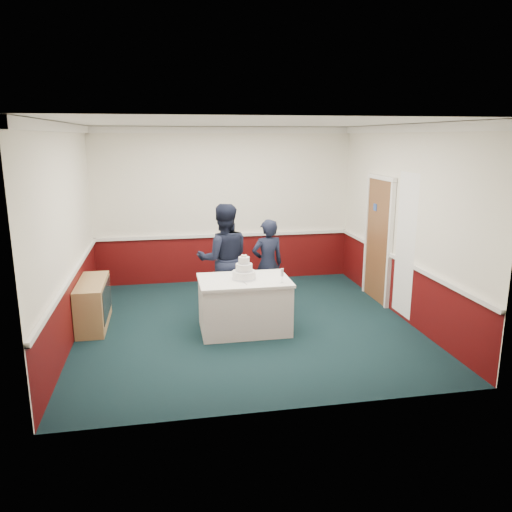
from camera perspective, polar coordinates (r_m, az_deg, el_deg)
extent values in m
plane|color=black|center=(7.73, -1.16, -7.82)|extent=(5.00, 5.00, 0.00)
cube|color=white|center=(9.74, -3.61, 5.73)|extent=(5.00, 0.05, 3.00)
cube|color=white|center=(7.34, -20.65, 2.34)|extent=(0.05, 5.00, 3.00)
cube|color=white|center=(8.10, 16.37, 3.63)|extent=(0.05, 5.00, 3.00)
cube|color=white|center=(7.21, -1.27, 14.80)|extent=(5.00, 5.00, 0.05)
cube|color=#4B0A0A|center=(9.94, -3.53, -0.27)|extent=(5.00, 0.02, 0.90)
cube|color=white|center=(9.83, -3.56, 2.38)|extent=(4.98, 0.05, 0.06)
cube|color=white|center=(9.64, -3.73, 14.17)|extent=(5.00, 0.08, 0.12)
cube|color=brown|center=(8.88, 13.82, 1.66)|extent=(0.05, 0.90, 2.10)
cube|color=#234799|center=(8.91, 13.45, 5.44)|extent=(0.01, 0.12, 0.12)
cube|color=white|center=(7.91, 16.68, 1.17)|extent=(0.02, 0.60, 2.20)
cube|color=#A98852|center=(7.97, -18.12, -5.19)|extent=(0.40, 1.20, 0.70)
cube|color=black|center=(7.93, -16.67, -4.80)|extent=(0.01, 1.00, 0.50)
cube|color=white|center=(7.40, -1.36, -5.70)|extent=(1.28, 0.88, 0.76)
cube|color=white|center=(7.28, -1.37, -2.79)|extent=(1.32, 0.92, 0.04)
cylinder|color=white|center=(7.26, -1.38, -2.19)|extent=(0.34, 0.34, 0.12)
cylinder|color=silver|center=(7.27, -1.38, -2.55)|extent=(0.35, 0.35, 0.03)
cylinder|color=white|center=(7.23, -1.38, -1.31)|extent=(0.24, 0.24, 0.11)
cylinder|color=silver|center=(7.24, -1.38, -1.64)|extent=(0.25, 0.25, 0.02)
cylinder|color=white|center=(7.20, -1.39, -0.50)|extent=(0.16, 0.16, 0.10)
cylinder|color=silver|center=(7.21, -1.39, -0.80)|extent=(0.17, 0.17, 0.02)
sphere|color=#EDE5C9|center=(7.18, -1.39, 0.02)|extent=(0.03, 0.03, 0.03)
sphere|color=#EDE5C9|center=(7.20, -1.19, 0.05)|extent=(0.03, 0.03, 0.03)
sphere|color=#EDE5C9|center=(7.20, -1.58, 0.05)|extent=(0.03, 0.03, 0.03)
sphere|color=#EDE5C9|center=(7.17, -1.22, -0.02)|extent=(0.03, 0.03, 0.03)
sphere|color=#EDE5C9|center=(7.17, -1.58, -0.02)|extent=(0.03, 0.03, 0.03)
cube|color=silver|center=(7.08, -1.35, -3.08)|extent=(0.06, 0.22, 0.00)
cylinder|color=silver|center=(7.10, 2.98, -3.03)|extent=(0.05, 0.05, 0.01)
cylinder|color=silver|center=(7.09, 2.98, -2.66)|extent=(0.01, 0.01, 0.09)
cylinder|color=silver|center=(7.06, 2.99, -1.88)|extent=(0.04, 0.04, 0.11)
imported|color=black|center=(8.03, -3.70, -0.35)|extent=(0.88, 0.69, 1.79)
imported|color=black|center=(8.26, 1.33, -0.94)|extent=(0.60, 0.45, 1.51)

